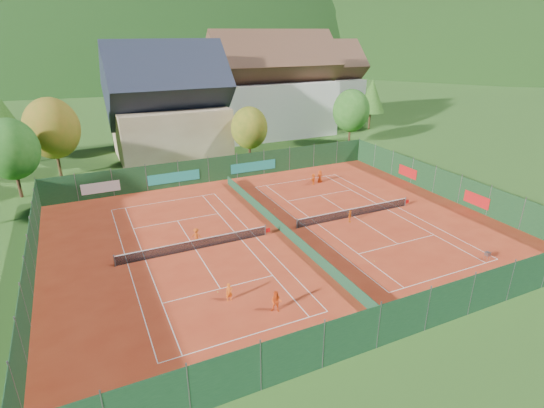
{
  "coord_description": "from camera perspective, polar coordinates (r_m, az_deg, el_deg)",
  "views": [
    {
      "loc": [
        -15.55,
        -31.06,
        16.99
      ],
      "look_at": [
        0.0,
        2.0,
        2.0
      ],
      "focal_mm": 28.0,
      "sensor_mm": 36.0,
      "label": 1
    }
  ],
  "objects": [
    {
      "name": "player_right_far_a",
      "position": [
        51.27,
        6.44,
        3.72
      ],
      "size": [
        0.78,
        0.53,
        1.55
      ],
      "primitive_type": "imported",
      "rotation": [
        0.0,
        0.0,
        3.09
      ],
      "color": "#CD4612",
      "rests_on": "ground"
    },
    {
      "name": "player_left_near",
      "position": [
        29.28,
        -5.78,
        -11.72
      ],
      "size": [
        0.49,
        0.33,
        1.32
      ],
      "primitive_type": "imported",
      "rotation": [
        0.0,
        0.0,
        -0.03
      ],
      "color": "orange",
      "rests_on": "ground"
    },
    {
      "name": "player_right_far_b",
      "position": [
        50.52,
        5.58,
        3.36
      ],
      "size": [
        1.19,
        1.15,
        1.35
      ],
      "primitive_type": "imported",
      "rotation": [
        0.0,
        0.0,
        3.89
      ],
      "color": "orange",
      "rests_on": "ground"
    },
    {
      "name": "loose_ball_2",
      "position": [
        43.42,
        0.34,
        -0.68
      ],
      "size": [
        0.07,
        0.07,
        0.07
      ],
      "primitive_type": "sphere",
      "color": "#CCD833",
      "rests_on": "ground"
    },
    {
      "name": "tree_center",
      "position": [
        58.57,
        -3.07,
        10.18
      ],
      "size": [
        5.01,
        5.01,
        7.6
      ],
      "color": "#482B19",
      "rests_on": "ground"
    },
    {
      "name": "player_left_far",
      "position": [
        36.96,
        -10.14,
        -4.22
      ],
      "size": [
        1.05,
        0.88,
        1.4
      ],
      "primitive_type": "imported",
      "rotation": [
        0.0,
        0.0,
        2.67
      ],
      "color": "#CC4A12",
      "rests_on": "ground"
    },
    {
      "name": "chalet",
      "position": [
        63.19,
        -13.71,
        12.25
      ],
      "size": [
        16.2,
        12.0,
        16.0
      ],
      "color": "#C2AF89",
      "rests_on": "ground"
    },
    {
      "name": "loose_ball_1",
      "position": [
        34.89,
        13.56,
        -7.46
      ],
      "size": [
        0.07,
        0.07,
        0.07
      ],
      "primitive_type": "sphere",
      "color": "#CCD833",
      "rests_on": "ground"
    },
    {
      "name": "fence_north",
      "position": [
        51.8,
        -7.09,
        4.7
      ],
      "size": [
        40.0,
        0.1,
        3.0
      ],
      "color": "#14381B",
      "rests_on": "ground"
    },
    {
      "name": "fence_south",
      "position": [
        26.62,
        17.29,
        -14.45
      ],
      "size": [
        40.0,
        0.04,
        3.0
      ],
      "color": "#14391F",
      "rests_on": "ground"
    },
    {
      "name": "hotel_block_a",
      "position": [
        74.73,
        0.0,
        14.92
      ],
      "size": [
        21.6,
        11.0,
        17.25
      ],
      "color": "silver",
      "rests_on": "ground"
    },
    {
      "name": "ground",
      "position": [
        38.68,
        1.26,
        -3.79
      ],
      "size": [
        600.0,
        600.0,
        0.0
      ],
      "primitive_type": "plane",
      "color": "#28531A",
      "rests_on": "ground"
    },
    {
      "name": "clay_pad",
      "position": [
        38.67,
        1.26,
        -3.76
      ],
      "size": [
        40.0,
        32.0,
        0.01
      ],
      "primitive_type": "cube",
      "color": "#B2341A",
      "rests_on": "ground"
    },
    {
      "name": "loose_ball_0",
      "position": [
        30.51,
        -7.31,
        -11.67
      ],
      "size": [
        0.07,
        0.07,
        0.07
      ],
      "primitive_type": "sphere",
      "color": "#CCD833",
      "rests_on": "ground"
    },
    {
      "name": "ball_hopper",
      "position": [
        37.98,
        27.02,
        -5.98
      ],
      "size": [
        0.34,
        0.34,
        0.8
      ],
      "color": "slate",
      "rests_on": "ground"
    },
    {
      "name": "court_markings_left",
      "position": [
        36.19,
        -10.22,
        -6.06
      ],
      "size": [
        11.03,
        23.83,
        0.0
      ],
      "color": "white",
      "rests_on": "ground"
    },
    {
      "name": "player_left_mid",
      "position": [
        28.09,
        0.58,
        -13.01
      ],
      "size": [
        0.93,
        0.89,
        1.51
      ],
      "primitive_type": "imported",
      "rotation": [
        0.0,
        0.0,
        -0.61
      ],
      "color": "#F04F15",
      "rests_on": "ground"
    },
    {
      "name": "player_right_near",
      "position": [
        41.03,
        10.42,
        -1.64
      ],
      "size": [
        0.72,
        0.68,
        1.19
      ],
      "primitive_type": "imported",
      "rotation": [
        0.0,
        0.0,
        0.72
      ],
      "color": "orange",
      "rests_on": "ground"
    },
    {
      "name": "court_markings_right",
      "position": [
        42.52,
        10.97,
        -1.66
      ],
      "size": [
        11.03,
        23.83,
        0.0
      ],
      "color": "white",
      "rests_on": "ground"
    },
    {
      "name": "mountain_backdrop",
      "position": [
        274.1,
        -15.61,
        9.57
      ],
      "size": [
        820.0,
        530.0,
        242.0
      ],
      "color": "black",
      "rests_on": "ground"
    },
    {
      "name": "tree_west_mid",
      "position": [
        58.15,
        -27.48,
        9.0
      ],
      "size": [
        6.44,
        6.44,
        9.78
      ],
      "color": "#452E18",
      "rests_on": "ground"
    },
    {
      "name": "hotel_block_b",
      "position": [
        88.41,
        6.24,
        15.44
      ],
      "size": [
        17.28,
        10.0,
        15.5
      ],
      "color": "silver",
      "rests_on": "ground"
    },
    {
      "name": "court_divider",
      "position": [
        38.45,
        1.27,
        -3.09
      ],
      "size": [
        0.03,
        28.8,
        1.0
      ],
      "color": "#143822",
      "rests_on": "ground"
    },
    {
      "name": "tennis_net_left",
      "position": [
        36.0,
        -10.04,
        -5.32
      ],
      "size": [
        13.3,
        0.1,
        1.02
      ],
      "color": "#59595B",
      "rests_on": "ground"
    },
    {
      "name": "tennis_net_right",
      "position": [
        42.41,
        11.19,
        -1.01
      ],
      "size": [
        13.3,
        0.1,
        1.02
      ],
      "color": "#59595B",
      "rests_on": "ground"
    },
    {
      "name": "tree_east_front",
      "position": [
        68.78,
        10.59,
        12.23
      ],
      "size": [
        5.72,
        5.72,
        8.69
      ],
      "color": "#4B2D1A",
      "rests_on": "ground"
    },
    {
      "name": "fence_west",
      "position": [
        34.99,
        -29.79,
        -7.19
      ],
      "size": [
        0.04,
        32.0,
        3.0
      ],
      "color": "#163C20",
      "rests_on": "ground"
    },
    {
      "name": "fence_east",
      "position": [
        49.72,
        22.39,
        2.4
      ],
      "size": [
        0.09,
        32.0,
        3.0
      ],
      "color": "#123418",
      "rests_on": "ground"
    },
    {
      "name": "tree_west_back",
      "position": [
        66.4,
        -32.71,
        9.97
      ],
      "size": [
        5.6,
        5.6,
        10.0
      ],
      "color": "#432C18",
      "rests_on": "ground"
    },
    {
      "name": "tree_east_mid",
      "position": [
        80.94,
        13.24,
        13.98
      ],
      "size": [
        5.04,
        5.04,
        9.0
      ],
      "color": "#412F17",
      "rests_on": "ground"
    },
    {
      "name": "tree_east_back",
      "position": [
        82.95,
        5.27,
        15.12
      ],
      "size": [
        7.15,
        7.15,
        10.86
      ],
      "color": "#4D321B",
      "rests_on": "ground"
    },
    {
      "name": "tree_west_front",
      "position": [
        52.76,
        -31.72,
        6.28
      ],
      "size": [
        5.72,
        5.72,
        8.69
      ],
      "color": "#4B2C1A",
      "rests_on": "ground"
    }
  ]
}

